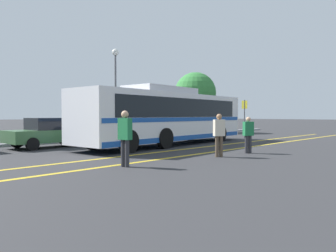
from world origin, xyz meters
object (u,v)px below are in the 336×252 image
(transit_bus, at_px, (168,116))
(street_lamp, at_px, (115,75))
(pedestrian_1, at_px, (248,133))
(bus_stop_sign, at_px, (244,114))
(pedestrian_0, at_px, (219,133))
(parked_car_1, at_px, (49,133))
(pedestrian_2, at_px, (125,135))
(tree_0, at_px, (195,93))

(transit_bus, distance_m, street_lamp, 7.22)
(pedestrian_1, height_order, street_lamp, street_lamp)
(bus_stop_sign, bearing_deg, pedestrian_1, -63.08)
(pedestrian_0, relative_size, pedestrian_1, 1.08)
(transit_bus, height_order, parked_car_1, transit_bus)
(parked_car_1, distance_m, pedestrian_2, 7.70)
(pedestrian_0, height_order, street_lamp, street_lamp)
(pedestrian_0, bearing_deg, bus_stop_sign, 56.63)
(pedestrian_0, distance_m, pedestrian_1, 1.88)
(transit_bus, height_order, street_lamp, street_lamp)
(transit_bus, height_order, pedestrian_0, transit_bus)
(pedestrian_0, relative_size, street_lamp, 0.26)
(street_lamp, bearing_deg, pedestrian_2, -125.77)
(parked_car_1, distance_m, tree_0, 16.55)
(transit_bus, bearing_deg, pedestrian_0, -29.99)
(pedestrian_0, distance_m, street_lamp, 12.59)
(pedestrian_2, height_order, street_lamp, street_lamp)
(pedestrian_1, relative_size, tree_0, 0.28)
(pedestrian_1, xyz_separation_m, bus_stop_sign, (7.59, 4.71, 0.81))
(pedestrian_1, xyz_separation_m, tree_0, (11.21, 12.02, 2.77))
(bus_stop_sign, distance_m, tree_0, 8.39)
(pedestrian_0, distance_m, bus_stop_sign, 10.51)
(pedestrian_1, xyz_separation_m, street_lamp, (1.86, 11.69, 3.56))
(transit_bus, relative_size, street_lamp, 1.90)
(pedestrian_2, distance_m, bus_stop_sign, 14.06)
(parked_car_1, xyz_separation_m, pedestrian_2, (-1.23, -7.59, 0.27))
(pedestrian_1, xyz_separation_m, pedestrian_2, (-5.92, 0.89, 0.14))
(tree_0, bearing_deg, transit_bus, -147.59)
(parked_car_1, height_order, pedestrian_0, pedestrian_0)
(bus_stop_sign, xyz_separation_m, street_lamp, (-5.73, 6.99, 2.76))
(pedestrian_2, distance_m, tree_0, 20.60)
(pedestrian_1, distance_m, bus_stop_sign, 8.97)
(parked_car_1, distance_m, pedestrian_0, 8.76)
(pedestrian_0, relative_size, tree_0, 0.30)
(pedestrian_0, height_order, tree_0, tree_0)
(pedestrian_0, bearing_deg, pedestrian_2, -158.73)
(bus_stop_sign, distance_m, street_lamp, 9.45)
(pedestrian_0, relative_size, bus_stop_sign, 0.63)
(pedestrian_1, bearing_deg, street_lamp, -70.12)
(transit_bus, distance_m, pedestrian_1, 5.28)
(street_lamp, distance_m, tree_0, 9.39)
(pedestrian_0, bearing_deg, transit_bus, 95.97)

